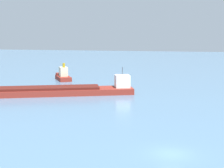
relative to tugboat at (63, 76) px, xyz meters
name	(u,v)px	position (x,y,z in m)	size (l,w,h in m)	color
ground_plane	(171,154)	(31.81, -54.22, -1.27)	(400.00, 400.00, 0.00)	slate
tugboat	(63,76)	(0.00, 0.00, 0.00)	(6.92, 8.65, 4.96)	maroon
cargo_barge	(44,91)	(3.61, -22.76, -0.32)	(40.24, 18.74, 5.90)	maroon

